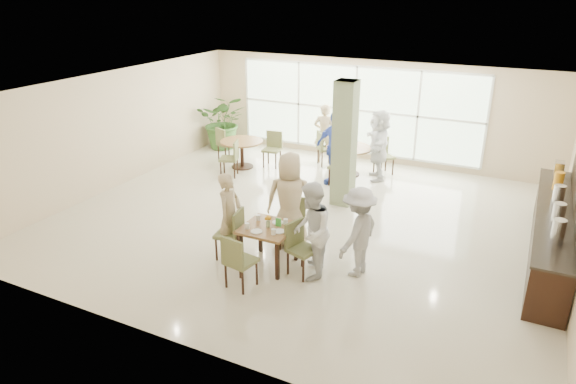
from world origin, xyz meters
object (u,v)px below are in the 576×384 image
at_px(teen_left, 230,215).
at_px(teen_right, 311,231).
at_px(round_table_right, 349,153).
at_px(potted_plant, 224,121).
at_px(adult_b, 379,145).
at_px(adult_standing, 324,133).
at_px(round_table_left, 242,147).
at_px(teen_standing, 358,232).
at_px(main_table, 268,232).
at_px(adult_a, 335,148).
at_px(teen_far, 290,200).
at_px(buffet_counter, 553,230).

height_order(teen_left, teen_right, teen_right).
xyz_separation_m(round_table_right, teen_right, (1.18, -5.09, 0.25)).
height_order(potted_plant, adult_b, adult_b).
bearing_deg(teen_right, adult_standing, -178.42).
xyz_separation_m(round_table_left, teen_standing, (4.66, -3.94, 0.21)).
xyz_separation_m(main_table, teen_right, (0.81, -0.00, 0.20)).
bearing_deg(round_table_left, adult_b, 12.27).
bearing_deg(round_table_left, round_table_right, 14.72).
xyz_separation_m(round_table_left, adult_a, (2.71, -0.07, 0.34)).
xyz_separation_m(teen_right, teen_standing, (0.69, 0.42, -0.05)).
bearing_deg(potted_plant, teen_standing, -40.76).
relative_size(teen_left, teen_standing, 1.00).
height_order(main_table, teen_left, teen_left).
relative_size(teen_far, teen_right, 1.08).
xyz_separation_m(round_table_left, round_table_right, (2.80, 0.74, 0.01)).
height_order(buffet_counter, teen_left, buffet_counter).
xyz_separation_m(round_table_left, adult_standing, (1.83, 1.39, 0.25)).
xyz_separation_m(buffet_counter, adult_standing, (-5.81, 3.21, 0.28)).
xyz_separation_m(main_table, teen_far, (-0.01, 0.89, 0.27)).
bearing_deg(potted_plant, teen_right, -46.37).
xyz_separation_m(teen_left, adult_b, (1.21, 5.10, 0.10)).
bearing_deg(teen_standing, adult_a, -143.15).
bearing_deg(adult_b, adult_standing, -131.25).
bearing_deg(buffet_counter, teen_standing, -144.61).
bearing_deg(adult_b, teen_left, -34.99).
relative_size(adult_a, adult_b, 1.03).
distance_m(round_table_left, potted_plant, 1.93).
bearing_deg(teen_left, teen_far, -43.92).
height_order(round_table_right, teen_far, teen_far).
height_order(round_table_left, round_table_right, same).
relative_size(round_table_left, adult_b, 0.64).
bearing_deg(main_table, teen_standing, 15.41).
bearing_deg(round_table_left, teen_far, -47.72).
bearing_deg(round_table_right, buffet_counter, -27.85).
relative_size(adult_b, adult_standing, 1.09).
bearing_deg(main_table, buffet_counter, 29.45).
bearing_deg(adult_a, round_table_right, 98.62).
bearing_deg(main_table, round_table_left, 126.02).
height_order(round_table_right, potted_plant, potted_plant).
relative_size(teen_left, adult_standing, 0.96).
relative_size(main_table, teen_left, 0.55).
bearing_deg(buffet_counter, teen_left, -154.64).
distance_m(round_table_right, teen_left, 5.08).
bearing_deg(adult_standing, main_table, 87.64).
bearing_deg(round_table_left, adult_a, -1.43).
relative_size(main_table, round_table_left, 0.76).
distance_m(main_table, teen_right, 0.84).
relative_size(potted_plant, adult_b, 0.92).
distance_m(round_table_right, potted_plant, 4.25).
height_order(main_table, teen_right, teen_right).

